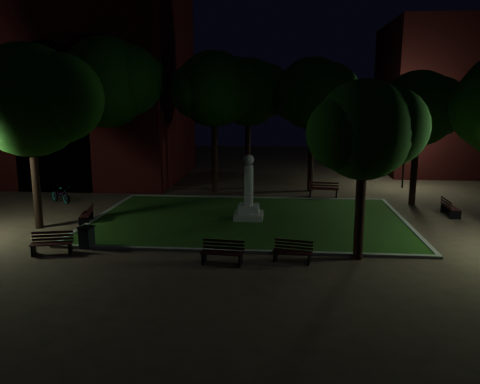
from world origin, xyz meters
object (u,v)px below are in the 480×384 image
(trash_bin, at_px, (87,237))
(bench_west_near, at_px, (52,244))
(bench_left_side, at_px, (87,215))
(bench_right_side, at_px, (450,208))
(bench_far_side, at_px, (323,190))
(bicycle, at_px, (61,194))
(monument, at_px, (249,201))
(bench_near_right, at_px, (293,252))
(bench_near_left, at_px, (223,253))

(trash_bin, bearing_deg, bench_west_near, -142.00)
(bench_left_side, xyz_separation_m, trash_bin, (1.67, -3.96, 0.09))
(bench_right_side, distance_m, trash_bin, 17.84)
(bench_far_side, xyz_separation_m, bicycle, (-15.36, -2.98, 0.02))
(bench_left_side, xyz_separation_m, bicycle, (-3.32, 4.08, 0.12))
(monument, distance_m, bench_near_right, 6.31)
(bench_west_near, bearing_deg, bench_left_side, 83.14)
(bicycle, bearing_deg, trash_bin, -113.92)
(bench_near_left, distance_m, bench_left_side, 9.08)
(bench_far_side, relative_size, trash_bin, 2.09)
(bench_west_near, bearing_deg, bench_right_side, 9.46)
(trash_bin, relative_size, bicycle, 0.48)
(bench_near_left, height_order, bench_right_side, bench_right_side)
(monument, height_order, bench_near_right, monument)
(monument, distance_m, trash_bin, 8.00)
(trash_bin, distance_m, bicycle, 9.46)
(monument, xyz_separation_m, bench_right_side, (10.27, 1.82, -0.54))
(bench_near_right, height_order, bicycle, bicycle)
(bench_left_side, relative_size, bench_right_side, 0.92)
(bench_west_near, bearing_deg, trash_bin, 23.81)
(bench_near_right, distance_m, bench_west_near, 9.31)
(bench_left_side, xyz_separation_m, bench_right_side, (18.14, 2.89, 0.05))
(bench_near_right, relative_size, bench_right_side, 0.92)
(monument, bearing_deg, bench_near_right, -70.88)
(bench_far_side, bearing_deg, bench_right_side, 153.93)
(bench_west_near, distance_m, trash_bin, 1.33)
(monument, xyz_separation_m, bench_near_left, (-0.50, -6.38, -0.55))
(monument, xyz_separation_m, bicycle, (-11.18, 3.01, -0.47))
(bench_near_left, xyz_separation_m, bench_left_side, (-7.36, 5.31, -0.03))
(bench_west_near, relative_size, bicycle, 0.88)
(bench_near_left, distance_m, bench_near_right, 2.59)
(monument, xyz_separation_m, bench_left_side, (-7.86, -1.07, -0.59))
(bench_right_side, bearing_deg, bench_far_side, 56.80)
(bench_near_right, relative_size, bench_left_side, 1.00)
(bench_near_left, bearing_deg, bench_left_side, 149.53)
(bench_west_near, bearing_deg, monument, 24.74)
(bench_near_right, bearing_deg, trash_bin, -174.21)
(monument, distance_m, bench_left_side, 7.96)
(bench_near_left, bearing_deg, bicycle, 144.00)
(bench_near_right, bearing_deg, monument, 121.14)
(monument, bearing_deg, trash_bin, -140.92)
(monument, xyz_separation_m, bench_near_right, (2.06, -5.93, -0.59))
(bench_near_right, height_order, bench_far_side, bench_far_side)
(bench_near_left, distance_m, bench_right_side, 13.54)
(monument, bearing_deg, bench_far_side, 55.10)
(bench_near_right, bearing_deg, bench_right_side, 55.35)
(bench_west_near, distance_m, bench_right_side, 19.13)
(monument, bearing_deg, bicycle, 164.95)
(bench_right_side, height_order, trash_bin, trash_bin)
(trash_bin, height_order, bicycle, bicycle)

